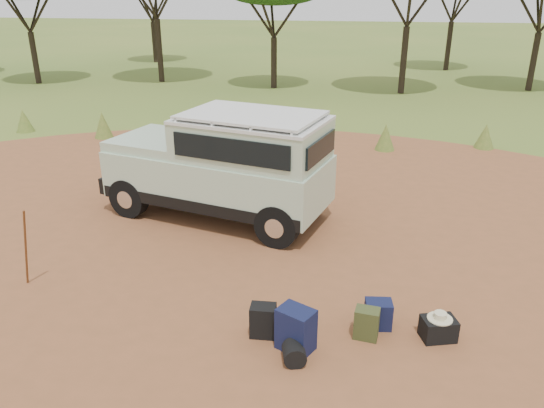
% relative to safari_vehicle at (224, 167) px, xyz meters
% --- Properties ---
extents(ground, '(140.00, 140.00, 0.00)m').
position_rel_safari_vehicle_xyz_m(ground, '(0.52, -2.76, -1.12)').
color(ground, '#4B6925').
rests_on(ground, ground).
extents(dirt_clearing, '(23.00, 23.00, 0.01)m').
position_rel_safari_vehicle_xyz_m(dirt_clearing, '(0.52, -2.76, -1.11)').
color(dirt_clearing, brown).
rests_on(dirt_clearing, ground).
extents(grass_fringe, '(36.60, 1.60, 0.90)m').
position_rel_safari_vehicle_xyz_m(grass_fringe, '(0.63, 5.91, -0.71)').
color(grass_fringe, '#4B6925').
rests_on(grass_fringe, ground).
extents(safari_vehicle, '(5.05, 3.01, 2.32)m').
position_rel_safari_vehicle_xyz_m(safari_vehicle, '(0.00, 0.00, 0.00)').
color(safari_vehicle, '#A7BFA3').
rests_on(safari_vehicle, ground).
extents(walking_staff, '(0.36, 0.22, 1.42)m').
position_rel_safari_vehicle_xyz_m(walking_staff, '(-2.45, -3.32, -0.41)').
color(walking_staff, brown).
rests_on(walking_staff, ground).
extents(backpack_black, '(0.37, 0.28, 0.49)m').
position_rel_safari_vehicle_xyz_m(backpack_black, '(1.55, -3.99, -0.87)').
color(backpack_black, black).
rests_on(backpack_black, ground).
extents(backpack_navy, '(0.58, 0.52, 0.63)m').
position_rel_safari_vehicle_xyz_m(backpack_navy, '(2.04, -4.21, -0.80)').
color(backpack_navy, '#12143B').
rests_on(backpack_navy, ground).
extents(backpack_olive, '(0.36, 0.29, 0.46)m').
position_rel_safari_vehicle_xyz_m(backpack_olive, '(2.99, -3.80, -0.89)').
color(backpack_olive, '#434821').
rests_on(backpack_olive, ground).
extents(duffel_navy, '(0.41, 0.32, 0.43)m').
position_rel_safari_vehicle_xyz_m(duffel_navy, '(3.16, -3.51, -0.91)').
color(duffel_navy, '#12143B').
rests_on(duffel_navy, ground).
extents(hard_case, '(0.54, 0.45, 0.33)m').
position_rel_safari_vehicle_xyz_m(hard_case, '(3.99, -3.66, -0.95)').
color(hard_case, black).
rests_on(hard_case, ground).
extents(stuff_sack, '(0.37, 0.37, 0.30)m').
position_rel_safari_vehicle_xyz_m(stuff_sack, '(2.06, -4.51, -0.97)').
color(stuff_sack, black).
rests_on(stuff_sack, ground).
extents(safari_hat, '(0.35, 0.35, 0.10)m').
position_rel_safari_vehicle_xyz_m(safari_hat, '(3.99, -3.66, -0.75)').
color(safari_hat, beige).
rests_on(safari_hat, hard_case).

